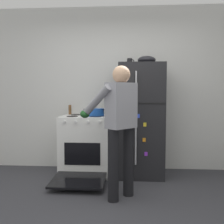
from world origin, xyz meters
The scene contains 9 objects.
ground centered at (0.00, 0.00, 0.00)m, with size 8.00×8.00×0.00m, color #38383D.
kitchen_wall_back centered at (0.00, 1.95, 1.35)m, with size 6.00×0.10×2.70m, color silver.
refrigerator centered at (0.42, 1.57, 0.86)m, with size 0.68×0.72×1.72m.
stove_range centered at (-0.44, 1.55, 0.45)m, with size 0.76×1.23×0.93m.
person_cook centered at (0.12, 0.65, 0.96)m, with size 0.72×0.74×1.60m.
red_pot centered at (-0.28, 1.52, 0.98)m, with size 0.37×0.27×0.11m.
coffee_mug centered at (0.24, 1.62, 1.77)m, with size 0.11×0.08×0.10m.
pepper_mill centered at (-0.74, 1.77, 1.00)m, with size 0.05×0.05×0.15m, color brown.
mixing_bowl centered at (0.50, 1.57, 1.78)m, with size 0.27×0.27×0.12m, color black.
Camera 1 is at (0.26, -2.44, 1.28)m, focal length 41.49 mm.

